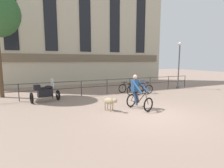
{
  "coord_description": "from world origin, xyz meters",
  "views": [
    {
      "loc": [
        -4.71,
        -6.25,
        2.44
      ],
      "look_at": [
        -0.65,
        2.86,
        1.05
      ],
      "focal_mm": 28.0,
      "sensor_mm": 36.0,
      "label": 1
    }
  ],
  "objects": [
    {
      "name": "ground_plane",
      "position": [
        0.0,
        0.0,
        0.0
      ],
      "size": [
        60.0,
        60.0,
        0.0
      ],
      "primitive_type": "plane",
      "color": "gray"
    },
    {
      "name": "canal_railing",
      "position": [
        -0.0,
        5.2,
        0.71
      ],
      "size": [
        15.05,
        0.05,
        1.05
      ],
      "color": "#2D2B28",
      "rests_on": "ground_plane"
    },
    {
      "name": "building_facade",
      "position": [
        -0.0,
        10.99,
        5.94
      ],
      "size": [
        18.0,
        0.72,
        11.94
      ],
      "color": "#BCB299",
      "rests_on": "ground_plane"
    },
    {
      "name": "cyclist_with_bike",
      "position": [
        -0.08,
        1.04,
        0.76
      ],
      "size": [
        0.99,
        1.32,
        1.7
      ],
      "rotation": [
        0.0,
        0.0,
        0.29
      ],
      "color": "black",
      "rests_on": "ground_plane"
    },
    {
      "name": "dog",
      "position": [
        -1.49,
        1.21,
        0.46
      ],
      "size": [
        0.52,
        0.93,
        0.66
      ],
      "rotation": [
        0.0,
        0.0,
        0.43
      ],
      "color": "tan",
      "rests_on": "ground_plane"
    },
    {
      "name": "parked_motorcycle",
      "position": [
        -4.23,
        4.44,
        0.56
      ],
      "size": [
        1.69,
        0.91,
        1.35
      ],
      "rotation": [
        0.0,
        0.0,
        1.76
      ],
      "color": "black",
      "rests_on": "ground_plane"
    },
    {
      "name": "parked_bicycle_near_lamp",
      "position": [
        1.23,
        4.54,
        0.36
      ],
      "size": [
        0.77,
        1.17,
        0.86
      ],
      "rotation": [
        0.0,
        0.0,
        3.24
      ],
      "color": "black",
      "rests_on": "ground_plane"
    },
    {
      "name": "parked_bicycle_mid_left",
      "position": [
        2.03,
        4.54,
        0.36
      ],
      "size": [
        0.81,
        1.19,
        0.86
      ],
      "rotation": [
        0.0,
        0.0,
        3.0
      ],
      "color": "black",
      "rests_on": "ground_plane"
    },
    {
      "name": "parked_bicycle_mid_right",
      "position": [
        2.83,
        4.54,
        0.36
      ],
      "size": [
        0.76,
        1.17,
        0.86
      ],
      "rotation": [
        0.0,
        0.0,
        3.05
      ],
      "color": "black",
      "rests_on": "ground_plane"
    },
    {
      "name": "street_lamp",
      "position": [
        6.43,
        4.93,
        2.2
      ],
      "size": [
        0.28,
        0.28,
        3.89
      ],
      "color": "#424247",
      "rests_on": "ground_plane"
    }
  ]
}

